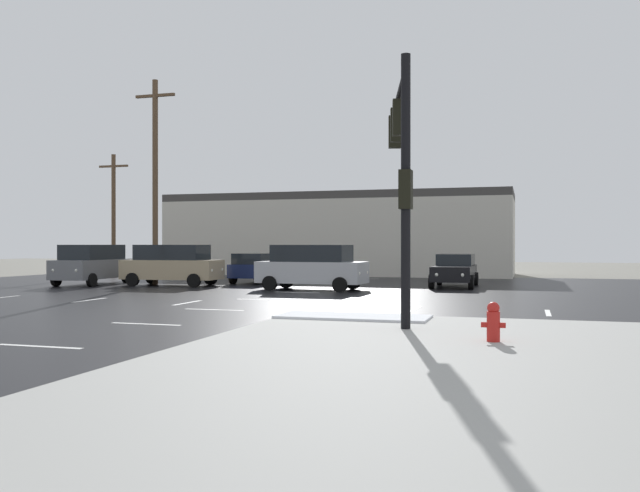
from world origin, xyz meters
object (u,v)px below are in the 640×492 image
(suv_silver, at_px, (312,266))
(utility_pole_distant, at_px, (114,212))
(sedan_navy, at_px, (259,267))
(utility_pole_far, at_px, (155,178))
(sedan_black, at_px, (455,270))
(fire_hydrant, at_px, (493,322))
(traffic_signal_mast, at_px, (401,150))
(suv_grey, at_px, (93,264))
(suv_tan, at_px, (172,264))

(suv_silver, relative_size, utility_pole_distant, 0.60)
(sedan_navy, bearing_deg, utility_pole_far, 124.11)
(sedan_black, relative_size, utility_pole_far, 0.43)
(fire_hydrant, xyz_separation_m, utility_pole_distant, (-26.30, 26.17, 3.76))
(traffic_signal_mast, xyz_separation_m, sedan_black, (-0.27, 16.14, -3.62))
(sedan_navy, distance_m, utility_pole_distant, 15.24)
(suv_grey, bearing_deg, sedan_black, 97.86)
(utility_pole_distant, bearing_deg, sedan_navy, -26.16)
(fire_hydrant, bearing_deg, utility_pole_distant, 135.14)
(sedan_navy, bearing_deg, suv_silver, -134.80)
(fire_hydrant, relative_size, utility_pole_far, 0.08)
(sedan_black, distance_m, utility_pole_distant, 24.82)
(suv_tan, height_order, sedan_black, suv_tan)
(traffic_signal_mast, relative_size, suv_grey, 1.28)
(sedan_black, bearing_deg, fire_hydrant, 7.82)
(suv_grey, bearing_deg, traffic_signal_mast, 51.81)
(sedan_navy, bearing_deg, fire_hydrant, -145.07)
(traffic_signal_mast, bearing_deg, sedan_black, -12.81)
(traffic_signal_mast, distance_m, sedan_navy, 19.89)
(suv_tan, bearing_deg, sedan_black, 10.75)
(utility_pole_far, bearing_deg, sedan_navy, 32.64)
(sedan_navy, height_order, sedan_black, same)
(utility_pole_far, bearing_deg, suv_silver, -10.64)
(suv_silver, bearing_deg, sedan_navy, 136.05)
(traffic_signal_mast, xyz_separation_m, utility_pole_distant, (-23.87, 23.02, -0.18))
(utility_pole_far, bearing_deg, fire_hydrant, -43.68)
(suv_grey, relative_size, utility_pole_far, 0.47)
(suv_silver, height_order, utility_pole_far, utility_pole_far)
(utility_pole_distant, bearing_deg, suv_grey, -61.09)
(sedan_black, bearing_deg, suv_tan, -76.97)
(suv_tan, xyz_separation_m, sedan_black, (13.51, 3.16, -0.24))
(utility_pole_far, bearing_deg, traffic_signal_mast, -41.98)
(suv_grey, distance_m, utility_pole_far, 5.40)
(sedan_black, height_order, utility_pole_distant, utility_pole_distant)
(traffic_signal_mast, bearing_deg, utility_pole_distant, 32.27)
(fire_hydrant, relative_size, sedan_navy, 0.17)
(fire_hydrant, distance_m, suv_tan, 22.87)
(suv_silver, bearing_deg, fire_hydrant, -57.96)
(fire_hydrant, relative_size, utility_pole_distant, 0.10)
(sedan_navy, relative_size, utility_pole_distant, 0.56)
(sedan_navy, relative_size, utility_pole_far, 0.44)
(traffic_signal_mast, height_order, utility_pole_distant, utility_pole_distant)
(sedan_navy, xyz_separation_m, suv_silver, (4.38, -4.58, 0.24))
(traffic_signal_mast, height_order, suv_tan, traffic_signal_mast)
(utility_pole_far, bearing_deg, sedan_black, 9.86)
(sedan_black, bearing_deg, utility_pole_far, -80.28)
(traffic_signal_mast, distance_m, utility_pole_far, 20.31)
(suv_grey, distance_m, utility_pole_distant, 12.33)
(fire_hydrant, relative_size, suv_tan, 0.16)
(traffic_signal_mast, bearing_deg, suv_grey, 41.41)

